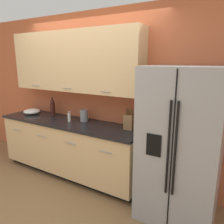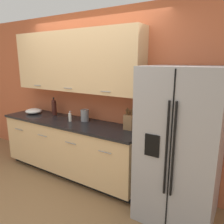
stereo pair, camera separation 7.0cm
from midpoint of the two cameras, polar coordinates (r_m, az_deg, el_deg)
The scene contains 9 objects.
ground_plane at distance 3.32m, azimuth -16.59°, elevation -21.43°, with size 14.00×14.00×0.00m, color olive.
wall_back at distance 3.59m, azimuth -6.04°, elevation 7.32°, with size 10.00×0.39×2.60m.
counter_unit at distance 3.73m, azimuth -10.11°, elevation -8.93°, with size 2.52×0.64×0.91m.
refrigerator at distance 2.69m, azimuth 18.15°, elevation -8.28°, with size 0.86×0.81×1.81m.
knife_block at distance 3.08m, azimuth 5.17°, elevation -2.54°, with size 0.13×0.11×0.31m.
wine_bottle at distance 4.00m, azimuth -14.42°, elevation 1.29°, with size 0.08×0.08×0.32m.
soap_dispenser at distance 3.54m, azimuth -10.37°, elevation -1.32°, with size 0.05×0.05×0.17m.
steel_canister at distance 3.52m, azimuth -6.56°, elevation -0.86°, with size 0.13×0.13×0.20m.
mixing_bowl at distance 4.24m, azimuth -19.34°, elevation 0.25°, with size 0.29×0.29×0.09m.
Camera 2 is at (2.16, -1.71, 1.86)m, focal length 35.00 mm.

